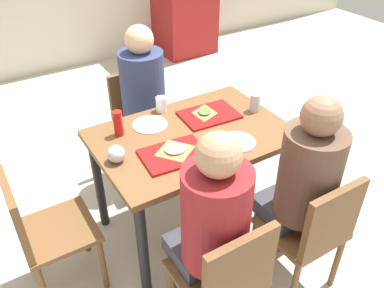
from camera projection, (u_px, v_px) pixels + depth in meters
ground_plane at (192, 225)px, 2.88m from camera, size 10.00×10.00×0.02m
main_table at (192, 148)px, 2.50m from camera, size 1.17×0.80×0.78m
chair_near_left at (226, 277)px, 1.92m from camera, size 0.40×0.40×0.84m
chair_near_right at (313, 229)px, 2.18m from camera, size 0.40×0.40×0.84m
chair_far_side at (140, 117)px, 3.15m from camera, size 0.40×0.40×0.84m
chair_left_end at (40, 228)px, 2.18m from camera, size 0.40×0.40×0.84m
person_in_red at (211, 222)px, 1.88m from camera, size 0.32×0.42×1.25m
person_in_brown_jacket at (302, 180)px, 2.13m from camera, size 0.32×0.42×1.25m
person_far_side at (146, 97)px, 2.91m from camera, size 0.32×0.42×1.25m
tray_red_near at (174, 154)px, 2.24m from camera, size 0.38×0.29×0.02m
tray_red_far at (209, 115)px, 2.60m from camera, size 0.38×0.28×0.02m
paper_plate_center at (150, 125)px, 2.51m from camera, size 0.22×0.22×0.01m
paper_plate_near_edge at (237, 142)px, 2.35m from camera, size 0.22×0.22×0.01m
pizza_slice_a at (175, 149)px, 2.26m from camera, size 0.20×0.19×0.02m
pizza_slice_b at (205, 112)px, 2.60m from camera, size 0.19×0.20×0.02m
plastic_cup_a at (161, 104)px, 2.63m from camera, size 0.07×0.07×0.10m
plastic_cup_b at (229, 153)px, 2.18m from camera, size 0.07×0.07×0.10m
soda_can at (255, 103)px, 2.63m from camera, size 0.07×0.07×0.12m
condiment_bottle at (118, 123)px, 2.38m from camera, size 0.06×0.06×0.16m
foil_bundle at (116, 154)px, 2.18m from camera, size 0.10×0.10×0.10m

